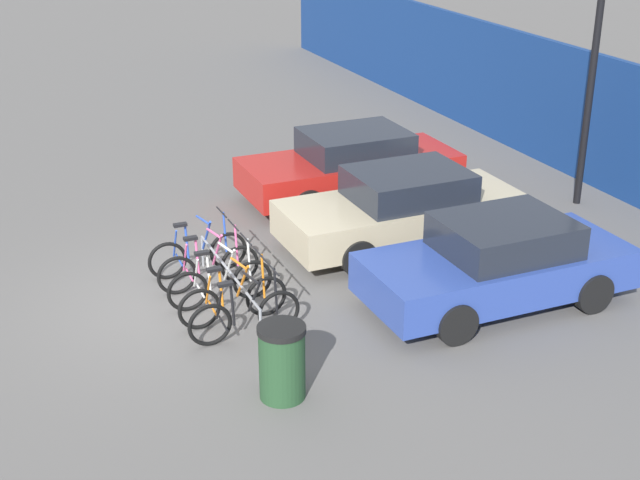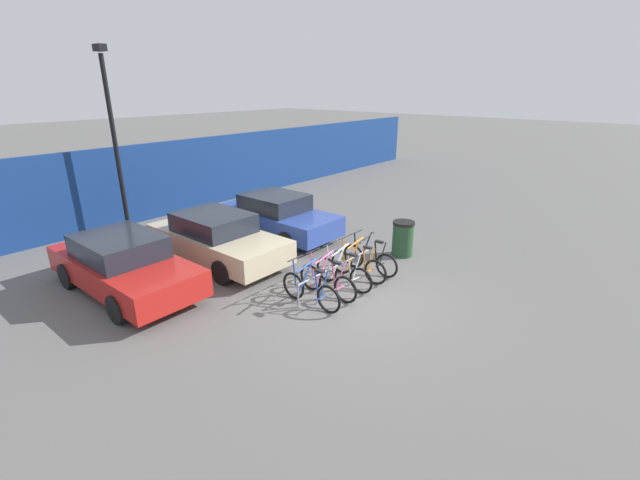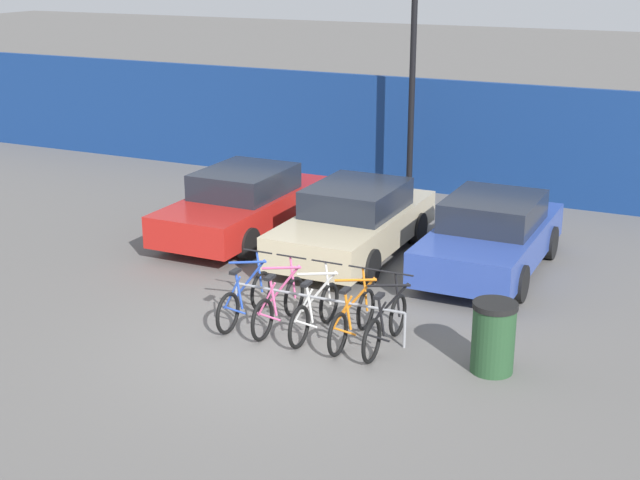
% 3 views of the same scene
% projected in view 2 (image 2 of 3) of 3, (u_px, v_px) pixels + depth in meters
% --- Properties ---
extents(ground_plane, '(120.00, 120.00, 0.00)m').
position_uv_depth(ground_plane, '(352.00, 298.00, 10.07)').
color(ground_plane, '#605E5B').
extents(hoarding_wall, '(36.00, 0.16, 2.75)m').
position_uv_depth(hoarding_wall, '(139.00, 184.00, 15.32)').
color(hoarding_wall, navy).
rests_on(hoarding_wall, ground).
extents(bike_rack, '(2.93, 0.04, 0.57)m').
position_uv_depth(bike_rack, '(338.00, 268.00, 10.52)').
color(bike_rack, gray).
rests_on(bike_rack, ground).
extents(bicycle_blue, '(0.68, 1.71, 1.05)m').
position_uv_depth(bicycle_blue, '(310.00, 290.00, 9.60)').
color(bicycle_blue, black).
rests_on(bicycle_blue, ground).
extents(bicycle_pink, '(0.68, 1.71, 1.05)m').
position_uv_depth(bicycle_pink, '(327.00, 281.00, 10.04)').
color(bicycle_pink, black).
rests_on(bicycle_pink, ground).
extents(bicycle_white, '(0.68, 1.71, 1.05)m').
position_uv_depth(bicycle_white, '(343.00, 273.00, 10.49)').
color(bicycle_white, black).
rests_on(bicycle_white, ground).
extents(bicycle_orange, '(0.68, 1.71, 1.05)m').
position_uv_depth(bicycle_orange, '(358.00, 265.00, 10.94)').
color(bicycle_orange, black).
rests_on(bicycle_orange, ground).
extents(bicycle_black, '(0.68, 1.71, 1.05)m').
position_uv_depth(bicycle_black, '(370.00, 259.00, 11.32)').
color(bicycle_black, black).
rests_on(bicycle_black, ground).
extents(car_red, '(1.91, 4.41, 1.40)m').
position_uv_depth(car_red, '(124.00, 264.00, 10.20)').
color(car_red, red).
rests_on(car_red, ground).
extents(car_beige, '(1.91, 4.37, 1.40)m').
position_uv_depth(car_beige, '(217.00, 238.00, 11.94)').
color(car_beige, '#C1B28E').
rests_on(car_beige, ground).
extents(car_blue, '(1.91, 4.21, 1.40)m').
position_uv_depth(car_blue, '(277.00, 216.00, 13.97)').
color(car_blue, '#2D479E').
rests_on(car_blue, ground).
extents(lamp_post, '(0.24, 0.44, 5.84)m').
position_uv_depth(lamp_post, '(114.00, 134.00, 13.30)').
color(lamp_post, black).
rests_on(lamp_post, ground).
extents(trash_bin, '(0.63, 0.63, 1.03)m').
position_uv_depth(trash_bin, '(403.00, 238.00, 12.42)').
color(trash_bin, '#234728').
rests_on(trash_bin, ground).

